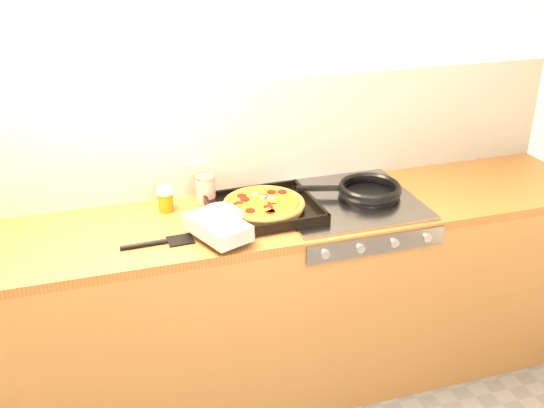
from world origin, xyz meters
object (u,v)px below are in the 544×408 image
object	(u,v)px
tomato_can	(206,189)
frying_pan	(368,190)
juice_glass	(165,199)
pizza_on_tray	(251,210)

from	to	relation	value
tomato_can	frying_pan	bearing A→B (deg)	-14.07
frying_pan	juice_glass	distance (m)	0.89
pizza_on_tray	frying_pan	xyz separation A→B (m)	(0.55, 0.06, -0.01)
frying_pan	tomato_can	world-z (taller)	tomato_can
pizza_on_tray	tomato_can	world-z (taller)	tomato_can
tomato_can	juice_glass	bearing A→B (deg)	-168.92
frying_pan	tomato_can	size ratio (longest dim) A/B	3.96
juice_glass	frying_pan	bearing A→B (deg)	-8.98
frying_pan	tomato_can	bearing A→B (deg)	165.93
frying_pan	juice_glass	xyz separation A→B (m)	(-0.88, 0.14, 0.02)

